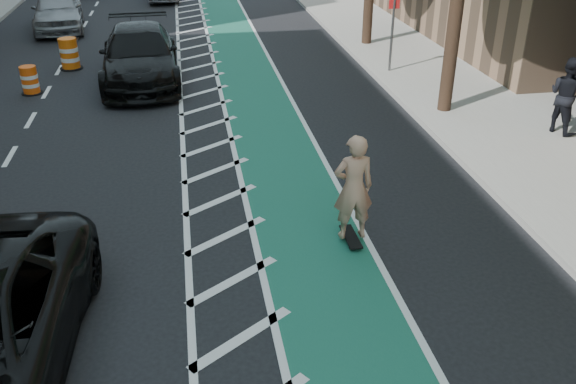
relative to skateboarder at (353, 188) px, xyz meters
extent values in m
plane|color=black|center=(-3.70, -2.26, -1.08)|extent=(120.00, 120.00, 0.00)
cube|color=#185745|center=(-0.70, 7.74, -1.07)|extent=(2.00, 90.00, 0.01)
cube|color=silver|center=(-2.20, 7.74, -1.07)|extent=(1.40, 90.00, 0.01)
cube|color=gray|center=(5.80, 7.74, -1.00)|extent=(5.00, 90.00, 0.15)
cube|color=gray|center=(3.35, 7.74, -1.00)|extent=(0.12, 90.00, 0.16)
cylinder|color=#382619|center=(4.20, 5.74, 1.12)|extent=(0.36, 0.36, 4.40)
cylinder|color=#4C4C4C|center=(3.90, 9.74, 0.12)|extent=(0.08, 0.08, 2.40)
cube|color=red|center=(3.90, 9.74, 1.22)|extent=(0.35, 0.02, 0.35)
cube|color=black|center=(0.00, 0.00, -0.99)|extent=(0.24, 0.81, 0.03)
cylinder|color=black|center=(-0.09, 0.27, -1.05)|extent=(0.03, 0.06, 0.06)
cylinder|color=black|center=(0.08, 0.27, -1.05)|extent=(0.03, 0.06, 0.06)
cylinder|color=black|center=(-0.08, -0.27, -1.05)|extent=(0.03, 0.06, 0.06)
cylinder|color=black|center=(0.09, -0.27, -1.05)|extent=(0.03, 0.06, 0.06)
imported|color=tan|center=(0.00, 0.00, 0.00)|extent=(0.71, 0.47, 1.94)
imported|color=black|center=(-4.07, 10.43, -0.25)|extent=(2.56, 5.82, 1.66)
imported|color=gray|center=(-7.80, 18.45, -0.26)|extent=(2.51, 5.02, 1.64)
imported|color=black|center=(6.41, 3.88, 0.01)|extent=(0.98, 1.10, 1.88)
cylinder|color=#EC500C|center=(-7.30, 9.70, -0.66)|extent=(0.48, 0.48, 0.83)
cylinder|color=silver|center=(-7.30, 9.70, -0.80)|extent=(0.49, 0.49, 0.11)
cylinder|color=silver|center=(-7.30, 9.70, -0.54)|extent=(0.49, 0.49, 0.11)
cylinder|color=black|center=(-7.30, 9.70, -1.06)|extent=(0.61, 0.61, 0.04)
cylinder|color=orange|center=(-6.50, 12.24, -0.56)|extent=(0.60, 0.60, 1.03)
cylinder|color=silver|center=(-6.50, 12.24, -0.74)|extent=(0.61, 0.61, 0.14)
cylinder|color=silver|center=(-6.50, 12.24, -0.41)|extent=(0.61, 0.61, 0.14)
cylinder|color=black|center=(-6.50, 12.24, -1.06)|extent=(0.76, 0.76, 0.05)
camera|label=1|loc=(-2.68, -8.98, 4.78)|focal=38.00mm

